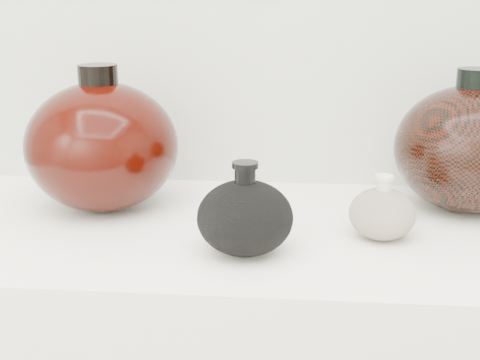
# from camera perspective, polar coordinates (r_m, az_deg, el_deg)

# --- Properties ---
(black_gourd_vase) EXTENTS (0.18, 0.18, 0.13)m
(black_gourd_vase) POSITION_cam_1_polar(r_m,az_deg,el_deg) (0.93, 0.43, -3.17)
(black_gourd_vase) COLOR black
(black_gourd_vase) RESTS_ON display_counter
(cream_gourd_vase) EXTENTS (0.10, 0.10, 0.10)m
(cream_gourd_vase) POSITION_cam_1_polar(r_m,az_deg,el_deg) (1.01, 12.04, -2.78)
(cream_gourd_vase) COLOR beige
(cream_gourd_vase) RESTS_ON display_counter
(left_round_pot) EXTENTS (0.34, 0.34, 0.24)m
(left_round_pot) POSITION_cam_1_polar(r_m,az_deg,el_deg) (1.13, -11.69, 2.88)
(left_round_pot) COLOR black
(left_round_pot) RESTS_ON display_counter
(right_round_pot) EXTENTS (0.26, 0.26, 0.24)m
(right_round_pot) POSITION_cam_1_polar(r_m,az_deg,el_deg) (1.17, 19.01, 2.59)
(right_round_pot) COLOR black
(right_round_pot) RESTS_ON display_counter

